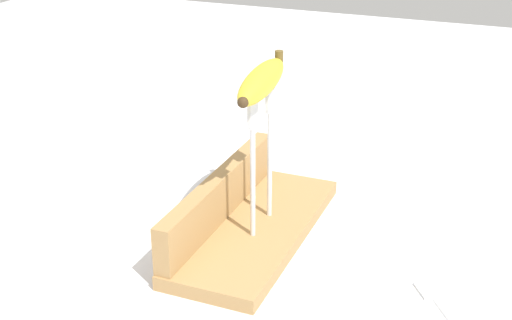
{
  "coord_description": "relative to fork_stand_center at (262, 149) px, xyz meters",
  "views": [
    {
      "loc": [
        -0.81,
        -0.33,
        0.51
      ],
      "look_at": [
        0.0,
        0.0,
        0.12
      ],
      "focal_mm": 49.05,
      "sensor_mm": 36.0,
      "label": 1
    }
  ],
  "objects": [
    {
      "name": "fork_stand_center",
      "position": [
        0.0,
        0.0,
        0.0
      ],
      "size": [
        0.09,
        0.01,
        0.2
      ],
      "color": "silver",
      "rests_on": "wooden_board"
    },
    {
      "name": "ground_plane",
      "position": [
        -0.0,
        0.01,
        -0.14
      ],
      "size": [
        3.0,
        3.0,
        0.0
      ],
      "primitive_type": "plane",
      "color": "silver"
    },
    {
      "name": "board_backstop",
      "position": [
        -0.0,
        0.07,
        -0.08
      ],
      "size": [
        0.35,
        0.02,
        0.07
      ],
      "primitive_type": "cube",
      "color": "#A87F4C",
      "rests_on": "wooden_board"
    },
    {
      "name": "wooden_board",
      "position": [
        -0.0,
        0.01,
        -0.13
      ],
      "size": [
        0.35,
        0.14,
        0.02
      ],
      "primitive_type": "cube",
      "color": "#A87F4C",
      "rests_on": "ground"
    },
    {
      "name": "fork_fallen_near",
      "position": [
        -0.08,
        -0.27,
        -0.13
      ],
      "size": [
        0.15,
        0.11,
        0.01
      ],
      "color": "silver",
      "rests_on": "ground"
    },
    {
      "name": "banana_raised_center",
      "position": [
        -0.0,
        -0.0,
        0.1
      ],
      "size": [
        0.19,
        0.06,
        0.04
      ],
      "color": "yellow",
      "rests_on": "fork_stand_center"
    }
  ]
}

